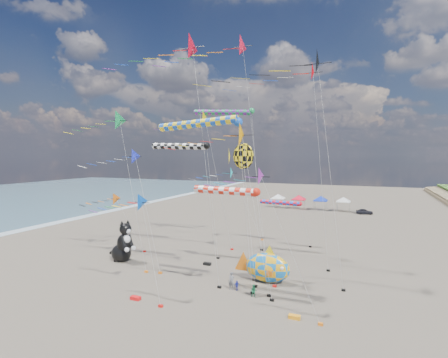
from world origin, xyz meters
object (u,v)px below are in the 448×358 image
object	(u,v)px
cat_inflatable	(123,240)
child_blue	(237,285)
parked_car	(364,211)
person_adult	(232,281)
child_green	(254,291)
fish_inflatable	(267,268)

from	to	relation	value
cat_inflatable	child_blue	world-z (taller)	cat_inflatable
parked_car	child_blue	bearing A→B (deg)	158.40
person_adult	child_green	distance (m)	2.65
parked_car	child_green	bearing A→B (deg)	160.79
child_blue	cat_inflatable	bearing A→B (deg)	114.64
person_adult	child_blue	size ratio (longest dim) A/B	1.82
cat_inflatable	child_green	xyz separation A→B (m)	(17.79, -4.20, -1.95)
person_adult	parked_car	xyz separation A→B (m)	(11.18, 50.25, -0.26)
cat_inflatable	child_green	world-z (taller)	cat_inflatable
cat_inflatable	child_blue	bearing A→B (deg)	4.52
fish_inflatable	child_green	bearing A→B (deg)	-90.87
child_green	parked_car	distance (m)	51.85
fish_inflatable	child_green	world-z (taller)	fish_inflatable
child_blue	fish_inflatable	bearing A→B (deg)	2.72
fish_inflatable	person_adult	world-z (taller)	fish_inflatable
fish_inflatable	child_blue	bearing A→B (deg)	-123.41
cat_inflatable	person_adult	world-z (taller)	cat_inflatable
child_green	parked_car	xyz separation A→B (m)	(8.69, 51.12, 0.00)
cat_inflatable	person_adult	distance (m)	15.75
cat_inflatable	person_adult	bearing A→B (deg)	3.76
fish_inflatable	child_blue	world-z (taller)	fish_inflatable
person_adult	child_green	bearing A→B (deg)	-21.22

